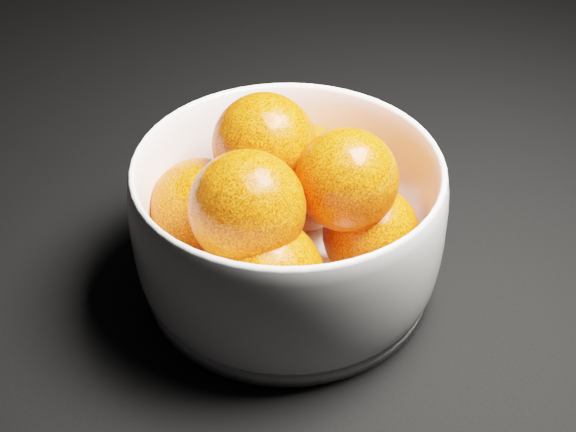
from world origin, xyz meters
TOP-DOWN VIEW (x-y plane):
  - ground at (0.00, 0.00)m, footprint 3.00×3.00m
  - bowl at (-0.24, -0.25)m, footprint 0.20×0.20m
  - orange_pile at (-0.24, -0.25)m, footprint 0.15×0.15m

SIDE VIEW (x-z plane):
  - ground at x=0.00m, z-range 0.00..0.00m
  - bowl at x=-0.24m, z-range 0.00..0.10m
  - orange_pile at x=-0.24m, z-range 0.01..0.12m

